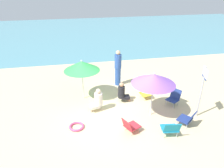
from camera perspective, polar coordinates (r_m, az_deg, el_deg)
ground_plane at (r=8.75m, az=1.20°, el=-7.60°), size 40.00×40.00×0.00m
sea_water at (r=21.50m, az=-6.72°, el=13.12°), size 40.00×16.00×0.01m
umbrella_green at (r=9.17m, az=-7.93°, el=4.71°), size 1.51×1.51×1.81m
umbrella_purple at (r=8.04m, az=10.84°, el=1.29°), size 1.63×1.63×1.80m
beach_chair_a at (r=9.49m, az=15.91°, el=-3.26°), size 0.67×0.65×0.68m
beach_chair_b at (r=7.66m, az=4.72°, el=-10.73°), size 0.71×0.65×0.57m
beach_chair_c at (r=7.68m, az=15.06°, el=-11.11°), size 0.61×0.62×0.64m
beach_chair_d at (r=8.42m, az=19.19°, el=-8.49°), size 0.74×0.74×0.57m
beach_chair_e at (r=9.82m, az=8.58°, el=-1.79°), size 0.55×0.62×0.63m
person_a at (r=10.59m, az=1.56°, el=4.22°), size 0.33×0.33×1.77m
person_b at (r=8.72m, az=-3.79°, el=-4.22°), size 0.55×0.41×0.95m
person_c at (r=9.31m, az=2.77°, el=-2.26°), size 0.54×0.30×0.91m
warning_sign at (r=8.57m, az=22.63°, el=-0.09°), size 0.19×0.51×2.06m
swim_ring at (r=8.08m, az=-9.24°, el=-10.92°), size 0.54×0.54×0.08m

